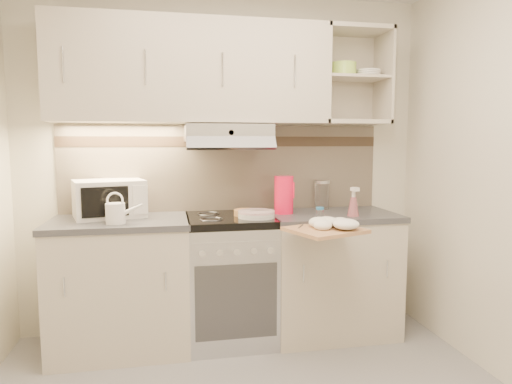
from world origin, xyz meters
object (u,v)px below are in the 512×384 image
watering_can (117,212)px  glass_jar (322,195)px  pink_pitcher (284,195)px  electric_range (230,278)px  spray_bottle (353,204)px  microwave (109,199)px  cutting_board (325,230)px  plate_stack (256,214)px

watering_can → glass_jar: 1.53m
watering_can → pink_pitcher: pink_pitcher is taller
electric_range → watering_can: watering_can is taller
watering_can → spray_bottle: 1.60m
microwave → watering_can: (0.08, -0.27, -0.06)m
spray_bottle → cutting_board: size_ratio=0.52×
pink_pitcher → spray_bottle: (0.45, -0.21, -0.05)m
watering_can → glass_jar: bearing=13.9°
pink_pitcher → glass_jar: (0.34, 0.15, -0.03)m
electric_range → spray_bottle: (0.85, -0.17, 0.53)m
glass_jar → electric_range: bearing=-165.6°
microwave → plate_stack: microwave is taller
microwave → plate_stack: (1.00, -0.22, -0.10)m
pink_pitcher → cutting_board: (0.13, -0.52, -0.17)m
plate_stack → cutting_board: plate_stack is taller
plate_stack → cutting_board: 0.52m
glass_jar → cutting_board: (-0.21, -0.67, -0.14)m
microwave → cutting_board: 1.49m
pink_pitcher → spray_bottle: bearing=-6.2°
pink_pitcher → cutting_board: 0.56m
plate_stack → spray_bottle: spray_bottle is taller
electric_range → cutting_board: size_ratio=2.15×
pink_pitcher → cutting_board: pink_pitcher is taller
glass_jar → plate_stack: bearing=-153.0°
cutting_board → electric_range: bearing=117.4°
electric_range → spray_bottle: bearing=-11.0°
microwave → cutting_board: bearing=-39.1°
watering_can → spray_bottle: (1.60, -0.01, 0.01)m
watering_can → microwave: bearing=106.6°
watering_can → glass_jar: glass_jar is taller
glass_jar → cutting_board: 0.71m
pink_pitcher → plate_stack: bearing=-129.7°
glass_jar → cutting_board: glass_jar is taller
watering_can → cutting_board: (1.28, -0.32, -0.10)m
watering_can → pink_pitcher: bearing=10.6°
pink_pitcher → watering_can: bearing=-151.6°
spray_bottle → glass_jar: bearing=89.2°
spray_bottle → watering_can: bearing=162.1°
pink_pitcher → microwave: bearing=-164.9°
watering_can → glass_jar: size_ratio=1.07×
electric_range → cutting_board: electric_range is taller
spray_bottle → microwave: bearing=152.8°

